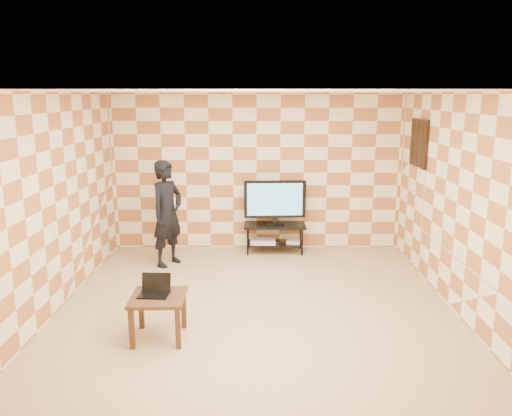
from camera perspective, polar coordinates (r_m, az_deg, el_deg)
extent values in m
plane|color=tan|center=(6.61, -0.03, -10.93)|extent=(5.00, 5.00, 0.00)
cube|color=beige|center=(8.65, 0.06, 4.08)|extent=(5.00, 0.02, 2.70)
cube|color=beige|center=(3.79, -0.23, -7.44)|extent=(5.00, 0.02, 2.70)
cube|color=beige|center=(6.69, -21.96, 0.56)|extent=(0.02, 5.00, 2.70)
cube|color=beige|center=(6.67, 21.99, 0.51)|extent=(0.02, 5.00, 2.70)
cube|color=white|center=(6.06, -0.03, 13.16)|extent=(5.00, 5.00, 0.02)
cube|color=black|center=(8.02, 18.12, 7.08)|extent=(0.04, 0.72, 0.72)
cube|color=black|center=(8.02, 18.12, 7.08)|extent=(0.04, 0.03, 0.68)
cube|color=black|center=(8.02, 18.12, 7.08)|extent=(0.04, 0.68, 0.03)
cube|color=black|center=(8.56, 2.15, -1.98)|extent=(1.05, 0.47, 0.04)
cube|color=black|center=(8.64, 2.13, -4.04)|extent=(0.94, 0.42, 0.03)
cylinder|color=black|center=(8.44, -0.96, -3.82)|extent=(0.03, 0.03, 0.50)
cylinder|color=black|center=(8.80, -0.90, -3.12)|extent=(0.03, 0.03, 0.50)
cylinder|color=black|center=(8.47, 5.30, -3.81)|extent=(0.03, 0.03, 0.50)
cylinder|color=black|center=(8.83, 5.09, -3.11)|extent=(0.03, 0.03, 0.50)
cube|color=black|center=(8.55, 2.15, -1.75)|extent=(0.32, 0.21, 0.03)
cube|color=black|center=(8.53, 2.15, -1.35)|extent=(0.08, 0.06, 0.09)
cube|color=black|center=(8.45, 2.17, 1.04)|extent=(1.05, 0.12, 0.64)
cube|color=#518ABE|center=(8.42, 2.17, 0.98)|extent=(0.93, 0.06, 0.55)
cube|color=silver|center=(8.59, 0.80, -3.80)|extent=(0.43, 0.31, 0.07)
cube|color=silver|center=(8.61, 4.27, -3.87)|extent=(0.25, 0.19, 0.05)
cube|color=#381F15|center=(5.69, -11.15, -10.02)|extent=(0.60, 0.60, 0.04)
cube|color=#381F15|center=(5.62, -14.02, -13.26)|extent=(0.05, 0.05, 0.46)
cube|color=#381F15|center=(6.05, -12.98, -11.23)|extent=(0.05, 0.05, 0.46)
cube|color=#381F15|center=(5.53, -8.91, -13.45)|extent=(0.05, 0.05, 0.46)
cube|color=#381F15|center=(5.97, -8.26, -11.37)|extent=(0.05, 0.05, 0.46)
cube|color=black|center=(5.69, -11.59, -9.70)|extent=(0.34, 0.25, 0.02)
cube|color=black|center=(5.76, -11.33, -8.29)|extent=(0.33, 0.08, 0.21)
imported|color=black|center=(7.97, -10.10, -0.62)|extent=(0.67, 0.73, 1.68)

